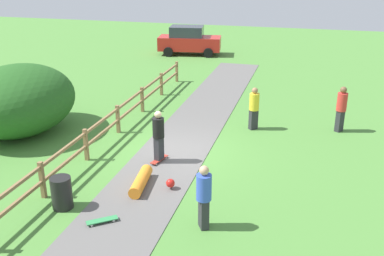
% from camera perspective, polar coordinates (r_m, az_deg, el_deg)
% --- Properties ---
extents(ground_plane, '(60.00, 60.00, 0.00)m').
position_cam_1_polar(ground_plane, '(15.55, -2.45, -3.19)').
color(ground_plane, '#4C8438').
extents(asphalt_path, '(2.40, 28.00, 0.02)m').
position_cam_1_polar(asphalt_path, '(15.55, -2.45, -3.15)').
color(asphalt_path, '#605E5B').
rests_on(asphalt_path, ground_plane).
extents(wooden_fence, '(0.12, 18.12, 1.10)m').
position_cam_1_polar(wooden_fence, '(16.22, -11.28, 0.01)').
color(wooden_fence, olive).
rests_on(wooden_fence, ground_plane).
extents(bush_large, '(3.95, 4.74, 2.62)m').
position_cam_1_polar(bush_large, '(18.10, -21.20, 3.35)').
color(bush_large, '#23561E').
rests_on(bush_large, ground_plane).
extents(trash_bin, '(0.56, 0.56, 0.90)m').
position_cam_1_polar(trash_bin, '(12.63, -16.26, -7.92)').
color(trash_bin, black).
rests_on(trash_bin, ground_plane).
extents(skater_riding, '(0.46, 0.82, 1.76)m').
position_cam_1_polar(skater_riding, '(14.53, -4.29, -0.75)').
color(skater_riding, '#B23326').
rests_on(skater_riding, asphalt_path).
extents(skater_fallen, '(1.28, 1.56, 0.36)m').
position_cam_1_polar(skater_fallen, '(13.31, -6.22, -6.77)').
color(skater_fallen, orange).
rests_on(skater_fallen, asphalt_path).
extents(skateboard_loose, '(0.76, 0.65, 0.08)m').
position_cam_1_polar(skateboard_loose, '(11.88, -11.38, -11.45)').
color(skateboard_loose, '#338C4C').
rests_on(skateboard_loose, asphalt_path).
extents(bystander_blue, '(0.52, 0.52, 1.71)m').
position_cam_1_polar(bystander_blue, '(11.07, 1.52, -8.44)').
color(bystander_blue, '#2D2D33').
rests_on(bystander_blue, ground_plane).
extents(bystander_red, '(0.53, 0.53, 1.79)m').
position_cam_1_polar(bystander_red, '(18.03, 18.49, 2.57)').
color(bystander_red, '#2D2D33').
rests_on(bystander_red, ground_plane).
extents(bystander_yellow, '(0.54, 0.54, 1.69)m').
position_cam_1_polar(bystander_yellow, '(17.51, 7.90, 2.72)').
color(bystander_yellow, '#2D2D33').
rests_on(bystander_yellow, ground_plane).
extents(parked_car_red, '(4.40, 2.47, 1.92)m').
position_cam_1_polar(parked_car_red, '(31.10, -0.39, 11.08)').
color(parked_car_red, red).
rests_on(parked_car_red, ground_plane).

